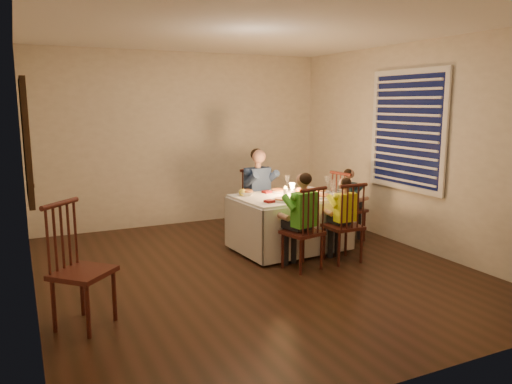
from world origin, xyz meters
name	(u,v)px	position (x,y,z in m)	size (l,w,h in m)	color
ground	(254,270)	(0.00, 0.00, 0.00)	(5.00, 5.00, 0.00)	black
wall_left	(25,166)	(-2.25, 0.00, 1.30)	(0.02, 5.00, 2.60)	beige
wall_right	(414,147)	(2.25, 0.00, 1.30)	(0.02, 5.00, 2.60)	beige
wall_back	(184,139)	(0.00, 2.50, 1.30)	(4.50, 0.02, 2.60)	beige
ceiling	(254,29)	(0.00, 0.00, 2.60)	(5.00, 5.00, 0.00)	white
dining_table	(289,211)	(0.74, 0.52, 0.50)	(1.41, 1.06, 0.67)	silver
chair_adult	(259,237)	(0.66, 1.23, 0.00)	(0.39, 0.37, 0.95)	#33130E
chair_near_left	(302,268)	(0.50, -0.20, 0.00)	(0.39, 0.37, 0.95)	#33130E
chair_near_right	(342,261)	(1.08, -0.17, 0.00)	(0.39, 0.37, 0.95)	#33130E
chair_end	(347,240)	(1.68, 0.56, 0.00)	(0.39, 0.37, 0.95)	#33130E
chair_extra	(86,326)	(-1.89, -0.69, 0.00)	(0.44, 0.41, 1.06)	#33130E
adult	(259,237)	(0.66, 1.23, 0.00)	(0.45, 0.41, 1.23)	navy
child_green	(302,268)	(0.50, -0.20, 0.00)	(0.37, 0.34, 1.10)	green
child_yellow	(342,261)	(1.08, -0.17, 0.00)	(0.32, 0.29, 1.00)	#F0F51A
child_teal	(347,240)	(1.68, 0.56, 0.00)	(0.30, 0.28, 0.98)	#19313F
setting_adult	(279,191)	(0.75, 0.83, 0.71)	(0.26, 0.26, 0.02)	silver
setting_green	(282,200)	(0.50, 0.26, 0.71)	(0.26, 0.26, 0.02)	silver
setting_yellow	(324,197)	(1.07, 0.24, 0.71)	(0.26, 0.26, 0.02)	silver
setting_teal	(319,192)	(1.21, 0.56, 0.71)	(0.26, 0.26, 0.02)	silver
candle_left	(285,192)	(0.68, 0.51, 0.75)	(0.06, 0.06, 0.10)	white
candle_right	(293,191)	(0.79, 0.52, 0.75)	(0.06, 0.06, 0.10)	white
squash	(242,192)	(0.20, 0.76, 0.74)	(0.09, 0.09, 0.09)	#FFE943
orange_fruit	(299,191)	(0.91, 0.58, 0.74)	(0.08, 0.08, 0.08)	#DD5612
serving_bowl	(246,193)	(0.26, 0.78, 0.72)	(0.20, 0.20, 0.05)	silver
wall_mirror	(26,141)	(-2.22, 0.30, 1.50)	(0.06, 0.95, 1.15)	black
window_blinds	(406,131)	(2.21, 0.10, 1.50)	(0.07, 1.34, 1.54)	black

